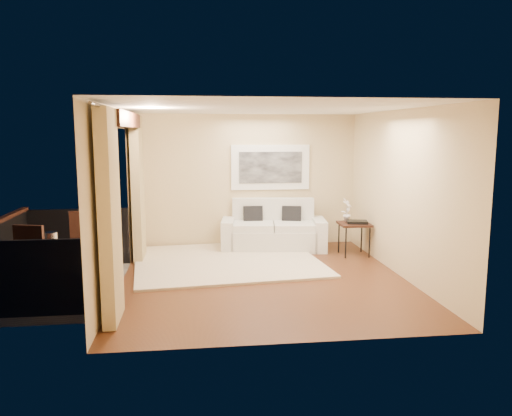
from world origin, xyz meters
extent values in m
plane|color=#572F19|center=(0.00, 0.00, 0.00)|extent=(5.00, 5.00, 0.00)
plane|color=white|center=(0.00, 0.00, 2.70)|extent=(5.00, 5.00, 0.00)
plane|color=#D2BB8C|center=(0.00, 2.50, 1.35)|extent=(4.50, 0.00, 4.50)
plane|color=#D2BB8C|center=(0.00, -2.50, 1.35)|extent=(4.50, 0.00, 4.50)
plane|color=#D2BB8C|center=(2.25, 0.00, 1.35)|extent=(0.00, 5.00, 5.00)
plane|color=#D2BB8C|center=(-2.25, 1.85, 1.35)|extent=(0.00, 2.70, 2.70)
plane|color=#D2BB8C|center=(-2.25, -1.85, 1.35)|extent=(0.00, 2.70, 2.70)
plane|color=#D2BB8C|center=(-2.25, 0.00, 2.55)|extent=(0.00, 2.40, 2.40)
cube|color=black|center=(-2.13, 0.00, 2.52)|extent=(0.28, 2.40, 0.22)
cube|color=#605B56|center=(-3.15, 0.00, -0.06)|extent=(1.80, 2.60, 0.12)
cube|color=black|center=(-3.15, 1.27, 0.50)|extent=(1.80, 0.06, 1.00)
cube|color=black|center=(-3.15, -1.27, 0.50)|extent=(1.80, 0.06, 1.00)
cube|color=tan|center=(-2.11, 1.55, 1.32)|extent=(0.16, 0.75, 2.62)
cube|color=tan|center=(-2.11, -1.55, 1.32)|extent=(0.16, 0.75, 2.62)
cylinder|color=#4C473F|center=(-2.11, 0.00, 2.63)|extent=(0.04, 4.80, 0.04)
cube|color=white|center=(0.48, 2.47, 1.62)|extent=(1.62, 0.05, 0.92)
cube|color=black|center=(0.48, 2.44, 1.62)|extent=(1.30, 0.02, 0.64)
cube|color=beige|center=(-0.52, 1.09, 0.02)|extent=(3.52, 3.14, 0.04)
cube|color=silver|center=(0.48, 2.02, 0.21)|extent=(1.77, 1.08, 0.41)
cube|color=silver|center=(0.52, 2.36, 0.59)|extent=(1.69, 0.42, 0.81)
cube|color=silver|center=(-0.43, 2.13, 0.30)|extent=(0.34, 0.91, 0.61)
cube|color=silver|center=(1.39, 1.91, 0.30)|extent=(0.34, 0.91, 0.61)
cube|color=silver|center=(0.08, 2.04, 0.48)|extent=(0.88, 0.88, 0.14)
cube|color=silver|center=(0.88, 1.94, 0.48)|extent=(0.88, 0.88, 0.14)
cube|color=black|center=(0.09, 2.27, 0.65)|extent=(0.40, 0.19, 0.40)
cube|color=black|center=(0.87, 2.17, 0.65)|extent=(0.43, 0.27, 0.40)
cube|color=black|center=(1.93, 1.35, 0.60)|extent=(0.59, 0.59, 0.04)
cylinder|color=black|center=(1.70, 1.12, 0.29)|extent=(0.03, 0.03, 0.58)
cylinder|color=black|center=(2.16, 1.12, 0.29)|extent=(0.03, 0.03, 0.58)
cylinder|color=black|center=(1.70, 1.58, 0.29)|extent=(0.03, 0.03, 0.58)
cylinder|color=black|center=(2.16, 1.58, 0.29)|extent=(0.03, 0.03, 0.58)
cube|color=black|center=(1.97, 1.31, 0.65)|extent=(0.43, 0.36, 0.05)
imported|color=white|center=(1.83, 1.52, 0.85)|extent=(0.28, 0.29, 0.46)
cube|color=black|center=(-3.03, -0.26, 0.65)|extent=(0.62, 0.62, 0.04)
cylinder|color=black|center=(-3.26, -0.50, 0.31)|extent=(0.04, 0.04, 0.62)
cylinder|color=black|center=(-2.80, -0.50, 0.31)|extent=(0.04, 0.04, 0.62)
cylinder|color=black|center=(-3.26, -0.03, 0.31)|extent=(0.04, 0.04, 0.62)
cylinder|color=black|center=(-2.80, -0.03, 0.31)|extent=(0.04, 0.04, 0.62)
cube|color=black|center=(-2.95, 1.00, 0.48)|extent=(0.48, 0.48, 0.05)
cube|color=black|center=(-2.94, 0.80, 0.74)|extent=(0.45, 0.09, 0.58)
cylinder|color=black|center=(-2.79, 1.20, 0.23)|extent=(0.03, 0.03, 0.46)
cylinder|color=black|center=(-3.15, 1.16, 0.23)|extent=(0.03, 0.03, 0.46)
cylinder|color=black|center=(-2.76, 0.84, 0.23)|extent=(0.03, 0.03, 0.46)
cylinder|color=black|center=(-3.12, 0.80, 0.23)|extent=(0.03, 0.03, 0.46)
cube|color=black|center=(-3.46, -0.70, 0.49)|extent=(0.57, 0.57, 0.05)
cube|color=black|center=(-3.40, -0.51, 0.76)|extent=(0.45, 0.19, 0.59)
cylinder|color=black|center=(-3.69, -0.82, 0.23)|extent=(0.03, 0.03, 0.46)
cylinder|color=black|center=(-3.34, -0.93, 0.23)|extent=(0.03, 0.03, 0.46)
cylinder|color=black|center=(-3.58, -0.47, 0.23)|extent=(0.03, 0.03, 0.46)
cylinder|color=black|center=(-3.23, -0.58, 0.23)|extent=(0.03, 0.03, 0.46)
cylinder|color=silver|center=(-3.20, -0.13, 0.77)|extent=(0.18, 0.18, 0.20)
cylinder|color=red|center=(-3.00, -0.15, 0.71)|extent=(0.06, 0.06, 0.07)
cylinder|color=silver|center=(-3.09, -0.43, 0.76)|extent=(0.04, 0.04, 0.18)
cylinder|color=silver|center=(-2.91, -0.31, 0.73)|extent=(0.06, 0.06, 0.12)
cylinder|color=silver|center=(-2.89, -0.28, 0.73)|extent=(0.06, 0.06, 0.12)
camera|label=1|loc=(-1.07, -7.69, 2.34)|focal=35.00mm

